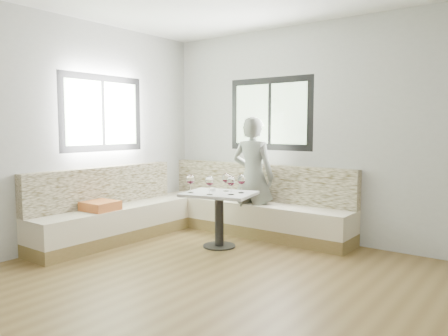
# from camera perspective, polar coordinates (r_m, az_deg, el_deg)

# --- Properties ---
(room) EXTENTS (5.01, 5.01, 2.81)m
(room) POSITION_cam_1_polar(r_m,az_deg,el_deg) (3.65, -2.48, 4.47)
(room) COLOR brown
(room) RESTS_ON ground
(banquette) EXTENTS (2.90, 2.80, 0.95)m
(banquette) POSITION_cam_1_polar(r_m,az_deg,el_deg) (5.91, -4.20, -5.74)
(banquette) COLOR olive
(banquette) RESTS_ON ground
(table) EXTENTS (0.95, 0.81, 0.67)m
(table) POSITION_cam_1_polar(r_m,az_deg,el_deg) (5.35, -0.64, -5.00)
(table) COLOR black
(table) RESTS_ON ground
(person) EXTENTS (0.63, 0.46, 1.61)m
(person) POSITION_cam_1_polar(r_m,az_deg,el_deg) (5.85, 3.80, -1.15)
(person) COLOR slate
(person) RESTS_ON ground
(olive_ramekin) EXTENTS (0.09, 0.09, 0.04)m
(olive_ramekin) POSITION_cam_1_polar(r_m,az_deg,el_deg) (5.46, -1.52, -2.80)
(olive_ramekin) COLOR white
(olive_ramekin) RESTS_ON table
(wine_glass_a) EXTENTS (0.10, 0.10, 0.23)m
(wine_glass_a) POSITION_cam_1_polar(r_m,az_deg,el_deg) (5.29, -4.40, -1.56)
(wine_glass_a) COLOR white
(wine_glass_a) RESTS_ON table
(wine_glass_b) EXTENTS (0.10, 0.10, 0.23)m
(wine_glass_b) POSITION_cam_1_polar(r_m,az_deg,el_deg) (5.12, -1.90, -1.78)
(wine_glass_b) COLOR white
(wine_glass_b) RESTS_ON table
(wine_glass_c) EXTENTS (0.10, 0.10, 0.23)m
(wine_glass_c) POSITION_cam_1_polar(r_m,az_deg,el_deg) (5.12, 0.92, -1.77)
(wine_glass_c) COLOR white
(wine_glass_c) RESTS_ON table
(wine_glass_d) EXTENTS (0.10, 0.10, 0.23)m
(wine_glass_d) POSITION_cam_1_polar(r_m,az_deg,el_deg) (5.41, 0.27, -1.40)
(wine_glass_d) COLOR white
(wine_glass_d) RESTS_ON table
(wine_glass_e) EXTENTS (0.10, 0.10, 0.23)m
(wine_glass_e) POSITION_cam_1_polar(r_m,az_deg,el_deg) (5.27, 2.28, -1.58)
(wine_glass_e) COLOR white
(wine_glass_e) RESTS_ON table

